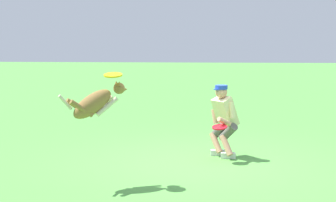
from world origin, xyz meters
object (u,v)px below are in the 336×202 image
person (224,118)px  frisbee_held (220,127)px  frisbee_flying (113,75)px  dog (96,103)px

person → frisbee_held: person is taller
person → frisbee_flying: (1.68, 1.77, 0.91)m
dog → frisbee_flying: size_ratio=3.41×
person → dog: 2.74m
person → frisbee_flying: bearing=7.0°
frisbee_flying → frisbee_held: frisbee_flying is taller
frisbee_flying → frisbee_held: bearing=-139.0°
dog → frisbee_flying: 0.47m
person → dog: dog is taller
person → frisbee_held: (0.08, 0.38, -0.09)m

